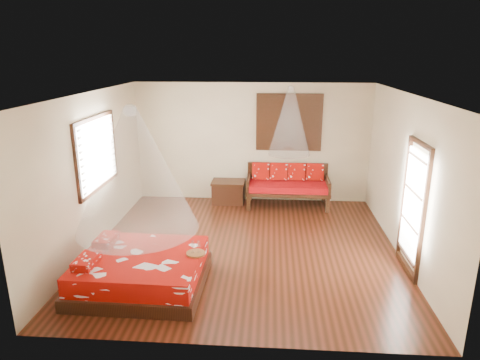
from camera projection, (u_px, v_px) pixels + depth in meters
name	position (u px, v px, depth m)	size (l,w,h in m)	color
room	(245.00, 175.00, 7.47)	(5.54, 5.54, 2.84)	black
bed	(141.00, 270.00, 6.55)	(1.94, 1.76, 0.63)	black
daybed	(288.00, 184.00, 9.95)	(1.89, 0.84, 0.97)	black
storage_chest	(228.00, 192.00, 10.18)	(0.78, 0.57, 0.53)	black
shutter_panel	(289.00, 122.00, 9.87)	(1.52, 0.06, 1.32)	black
window_left	(97.00, 153.00, 7.77)	(0.10, 1.74, 1.34)	black
glazed_door	(413.00, 209.00, 6.81)	(0.08, 1.02, 2.16)	black
wine_tray	(196.00, 251.00, 6.51)	(0.29, 0.29, 0.23)	brown
mosquito_net_main	(134.00, 170.00, 6.09)	(1.78, 1.78, 1.80)	silver
mosquito_net_daybed	(290.00, 121.00, 9.39)	(0.93, 0.93, 1.50)	silver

